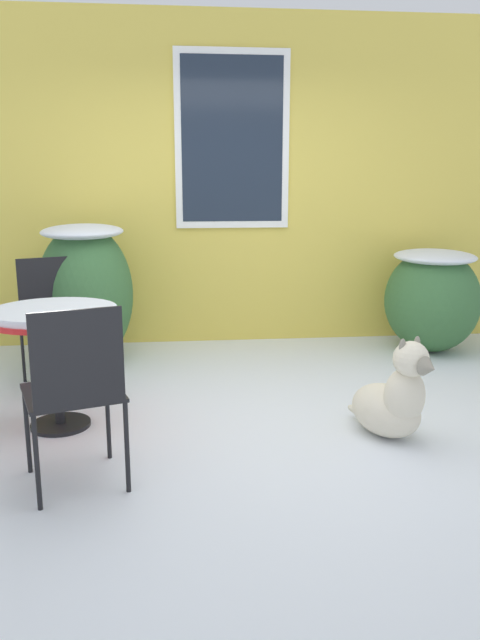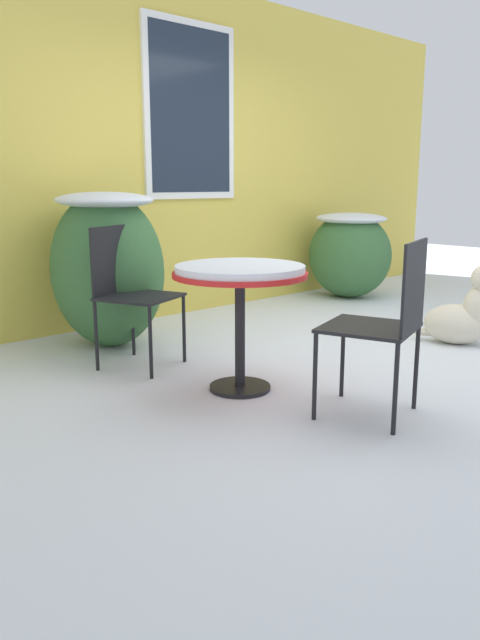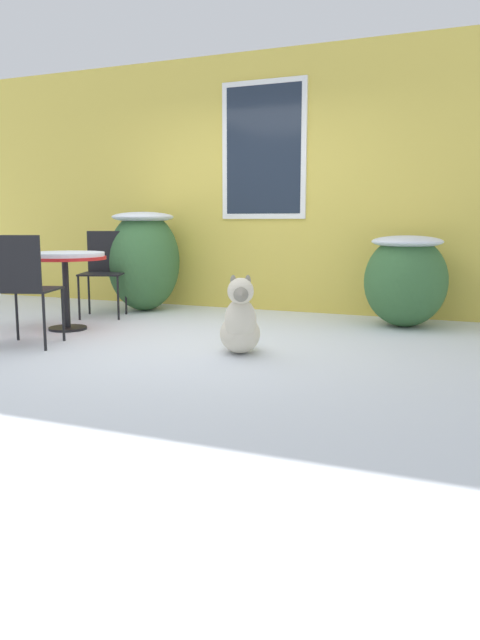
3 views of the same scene
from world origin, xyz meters
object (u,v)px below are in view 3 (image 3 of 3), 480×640
at_px(patio_chair_near_table, 104,268).
at_px(patio_chair_far_side, 24,284).
at_px(patio_table, 65,263).
at_px(dog, 240,325).

distance_m(patio_chair_near_table, patio_chair_far_side, 1.78).
bearing_deg(patio_chair_far_side, patio_chair_near_table, -94.39).
height_order(patio_table, patio_chair_far_side, patio_chair_far_side).
bearing_deg(patio_table, dog, -10.74).
relative_size(patio_chair_near_table, dog, 1.41).
relative_size(patio_chair_near_table, patio_chair_far_side, 1.00).
distance_m(patio_table, patio_chair_far_side, 0.88).
bearing_deg(patio_chair_near_table, patio_chair_far_side, -98.36).
xyz_separation_m(patio_chair_near_table, dog, (2.19, -1.27, -0.30)).
height_order(patio_chair_far_side, dog, patio_chair_far_side).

